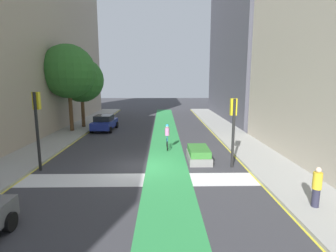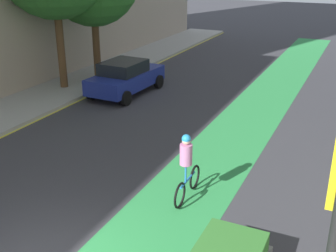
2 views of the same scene
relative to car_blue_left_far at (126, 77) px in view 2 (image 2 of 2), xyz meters
The scene contains 2 objects.
car_blue_left_far is the anchor object (origin of this frame).
cyclist_in_lane 9.60m from the car_blue_left_far, 50.24° to the right, with size 0.32×1.73×1.86m.
Camera 2 is at (5.20, -4.94, 5.89)m, focal length 45.37 mm.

